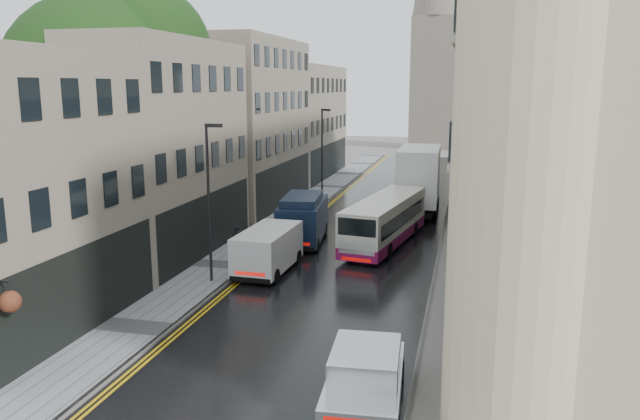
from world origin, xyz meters
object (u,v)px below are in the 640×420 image
at_px(white_lorry, 399,184).
at_px(tree_near, 101,123).
at_px(cream_bus, 352,230).
at_px(tree_far, 210,122).
at_px(navy_van, 279,224).
at_px(white_van, 236,258).
at_px(silver_hatchback, 323,403).
at_px(lamp_post_far, 322,156).
at_px(pedestrian, 237,239).
at_px(lamp_post_near, 209,204).

bearing_deg(white_lorry, tree_near, -138.56).
bearing_deg(cream_bus, tree_far, 149.65).
relative_size(tree_near, tree_far, 1.11).
bearing_deg(tree_near, navy_van, 18.34).
xyz_separation_m(cream_bus, white_van, (-4.31, -5.68, -0.24)).
height_order(tree_far, white_lorry, tree_far).
bearing_deg(tree_far, silver_hatchback, -61.78).
bearing_deg(lamp_post_far, pedestrian, -69.78).
distance_m(tree_far, lamp_post_near, 17.95).
xyz_separation_m(white_lorry, navy_van, (-5.37, -9.95, -0.90)).
height_order(tree_near, navy_van, tree_near).
height_order(white_van, pedestrian, white_van).
distance_m(navy_van, lamp_post_near, 6.68).
height_order(lamp_post_near, lamp_post_far, lamp_post_near).
bearing_deg(tree_near, tree_far, 88.68).
bearing_deg(lamp_post_near, lamp_post_far, 91.75).
xyz_separation_m(tree_near, tree_far, (0.30, 13.00, -0.72)).
bearing_deg(silver_hatchback, lamp_post_far, 99.38).
height_order(tree_near, lamp_post_far, tree_near).
relative_size(tree_far, silver_hatchback, 2.72).
height_order(cream_bus, pedestrian, cream_bus).
xyz_separation_m(silver_hatchback, pedestrian, (-8.27, 15.65, 0.01)).
distance_m(tree_near, white_van, 10.45).
height_order(white_lorry, navy_van, white_lorry).
xyz_separation_m(cream_bus, lamp_post_far, (-4.81, 13.56, 2.27)).
relative_size(white_lorry, white_van, 1.86).
distance_m(tree_near, pedestrian, 9.13).
height_order(pedestrian, lamp_post_far, lamp_post_far).
relative_size(tree_far, lamp_post_near, 1.77).
height_order(tree_far, lamp_post_far, tree_far).
relative_size(cream_bus, white_lorry, 1.09).
height_order(tree_far, pedestrian, tree_far).
distance_m(cream_bus, pedestrian, 6.03).
relative_size(tree_near, navy_van, 2.48).
bearing_deg(silver_hatchback, navy_van, 106.73).
bearing_deg(pedestrian, tree_near, 9.10).
bearing_deg(tree_near, lamp_post_far, 64.92).
height_order(silver_hatchback, lamp_post_far, lamp_post_far).
bearing_deg(lamp_post_far, white_van, -64.57).
distance_m(cream_bus, lamp_post_far, 14.57).
bearing_deg(white_van, lamp_post_near, -147.97).
relative_size(silver_hatchback, white_van, 0.96).
bearing_deg(tree_far, cream_bus, -39.62).
distance_m(white_lorry, pedestrian, 13.62).
xyz_separation_m(pedestrian, lamp_post_near, (0.50, -4.64, 2.76)).
relative_size(white_lorry, lamp_post_near, 1.26).
distance_m(white_lorry, lamp_post_near, 17.49).
bearing_deg(white_lorry, navy_van, -119.53).
bearing_deg(navy_van, pedestrian, -145.83).
bearing_deg(navy_van, lamp_post_far, 86.99).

